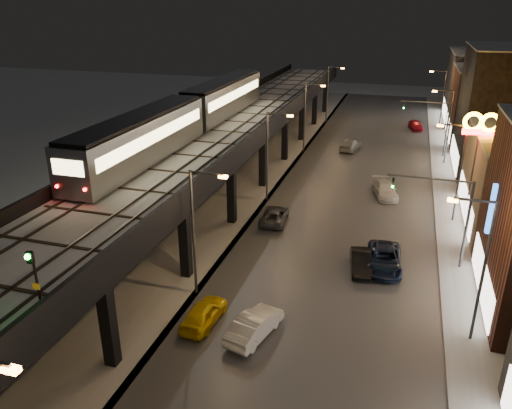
# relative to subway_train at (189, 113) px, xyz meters

# --- Properties ---
(road_surface) EXTENTS (17.00, 120.00, 0.06)m
(road_surface) POSITION_rel_subway_train_xyz_m (16.00, 4.56, -8.46)
(road_surface) COLOR #46474D
(road_surface) RESTS_ON ground
(sidewalk_right) EXTENTS (4.00, 120.00, 0.14)m
(sidewalk_right) POSITION_rel_subway_train_xyz_m (26.00, 4.56, -8.42)
(sidewalk_right) COLOR #9FA1A8
(sidewalk_right) RESTS_ON ground
(under_viaduct_pavement) EXTENTS (11.00, 120.00, 0.06)m
(under_viaduct_pavement) POSITION_rel_subway_train_xyz_m (2.50, 4.56, -8.46)
(under_viaduct_pavement) COLOR #9FA1A8
(under_viaduct_pavement) RESTS_ON ground
(elevated_viaduct) EXTENTS (9.00, 100.00, 6.30)m
(elevated_viaduct) POSITION_rel_subway_train_xyz_m (2.50, 1.40, -2.88)
(elevated_viaduct) COLOR black
(elevated_viaduct) RESTS_ON ground
(viaduct_trackbed) EXTENTS (8.40, 100.00, 0.32)m
(viaduct_trackbed) POSITION_rel_subway_train_xyz_m (2.49, 1.53, -2.11)
(viaduct_trackbed) COLOR #B2B7C1
(viaduct_trackbed) RESTS_ON elevated_viaduct
(viaduct_parapet_streetside) EXTENTS (0.30, 100.00, 1.10)m
(viaduct_parapet_streetside) POSITION_rel_subway_train_xyz_m (6.85, 1.56, -1.64)
(viaduct_parapet_streetside) COLOR black
(viaduct_parapet_streetside) RESTS_ON elevated_viaduct
(viaduct_parapet_far) EXTENTS (0.30, 100.00, 1.10)m
(viaduct_parapet_far) POSITION_rel_subway_train_xyz_m (-1.85, 1.56, -1.64)
(viaduct_parapet_far) COLOR black
(viaduct_parapet_far) RESTS_ON elevated_viaduct
(building_e) EXTENTS (12.20, 12.20, 10.16)m
(building_e) POSITION_rel_subway_train_xyz_m (32.49, 31.56, -3.42)
(building_e) COLOR #54291E
(building_e) RESTS_ON ground
(building_f) EXTENTS (12.20, 16.20, 11.16)m
(building_f) POSITION_rel_subway_train_xyz_m (32.49, 45.56, -2.92)
(building_f) COLOR #343437
(building_f) RESTS_ON ground
(streetlight_left_1) EXTENTS (2.57, 0.28, 9.00)m
(streetlight_left_1) POSITION_rel_subway_train_xyz_m (8.07, -17.44, -3.26)
(streetlight_left_1) COLOR #38383A
(streetlight_left_1) RESTS_ON ground
(streetlight_right_1) EXTENTS (2.56, 0.28, 9.00)m
(streetlight_right_1) POSITION_rel_subway_train_xyz_m (25.23, -17.44, -3.26)
(streetlight_right_1) COLOR #38383A
(streetlight_right_1) RESTS_ON ground
(streetlight_left_2) EXTENTS (2.57, 0.28, 9.00)m
(streetlight_left_2) POSITION_rel_subway_train_xyz_m (8.07, 0.56, -3.26)
(streetlight_left_2) COLOR #38383A
(streetlight_left_2) RESTS_ON ground
(streetlight_right_2) EXTENTS (2.56, 0.28, 9.00)m
(streetlight_right_2) POSITION_rel_subway_train_xyz_m (25.23, 0.56, -3.26)
(streetlight_right_2) COLOR #38383A
(streetlight_right_2) RESTS_ON ground
(streetlight_left_3) EXTENTS (2.57, 0.28, 9.00)m
(streetlight_left_3) POSITION_rel_subway_train_xyz_m (8.07, 18.56, -3.26)
(streetlight_left_3) COLOR #38383A
(streetlight_left_3) RESTS_ON ground
(streetlight_right_3) EXTENTS (2.56, 0.28, 9.00)m
(streetlight_right_3) POSITION_rel_subway_train_xyz_m (25.23, 18.56, -3.26)
(streetlight_right_3) COLOR #38383A
(streetlight_right_3) RESTS_ON ground
(streetlight_left_4) EXTENTS (2.57, 0.28, 9.00)m
(streetlight_left_4) POSITION_rel_subway_train_xyz_m (8.07, 36.56, -3.26)
(streetlight_left_4) COLOR #38383A
(streetlight_left_4) RESTS_ON ground
(streetlight_right_4) EXTENTS (2.56, 0.28, 9.00)m
(streetlight_right_4) POSITION_rel_subway_train_xyz_m (25.23, 36.56, -3.26)
(streetlight_right_4) COLOR #38383A
(streetlight_right_4) RESTS_ON ground
(traffic_light_rig_a) EXTENTS (6.10, 0.34, 7.00)m
(traffic_light_rig_a) POSITION_rel_subway_train_xyz_m (24.34, -8.44, -3.99)
(traffic_light_rig_a) COLOR #38383A
(traffic_light_rig_a) RESTS_ON ground
(traffic_light_rig_b) EXTENTS (6.10, 0.34, 7.00)m
(traffic_light_rig_b) POSITION_rel_subway_train_xyz_m (24.34, 21.56, -3.99)
(traffic_light_rig_b) COLOR #38383A
(traffic_light_rig_b) RESTS_ON ground
(subway_train) EXTENTS (3.15, 38.19, 3.77)m
(subway_train) POSITION_rel_subway_train_xyz_m (0.00, 0.00, 0.00)
(subway_train) COLOR gray
(subway_train) RESTS_ON viaduct_trackbed
(rail_signal) EXTENTS (0.33, 0.42, 2.85)m
(rail_signal) POSITION_rel_subway_train_xyz_m (6.40, -30.13, 0.14)
(rail_signal) COLOR black
(rail_signal) RESTS_ON viaduct_trackbed
(car_taxi) EXTENTS (1.95, 4.32, 1.44)m
(car_taxi) POSITION_rel_subway_train_xyz_m (9.65, -20.52, -7.77)
(car_taxi) COLOR yellow
(car_taxi) RESTS_ON ground
(car_near_white) EXTENTS (2.69, 4.88, 1.52)m
(car_near_white) POSITION_rel_subway_train_xyz_m (13.06, -20.84, -7.73)
(car_near_white) COLOR white
(car_near_white) RESTS_ON ground
(car_mid_silver) EXTENTS (2.57, 4.91, 1.32)m
(car_mid_silver) POSITION_rel_subway_train_xyz_m (9.93, -4.42, -7.83)
(car_mid_silver) COLOR #484A50
(car_mid_silver) RESTS_ON ground
(car_mid_dark) EXTENTS (2.79, 5.32, 1.47)m
(car_mid_dark) POSITION_rel_subway_train_xyz_m (13.61, 21.21, -7.76)
(car_mid_dark) COLOR #A0A0A0
(car_mid_dark) RESTS_ON ground
(car_onc_silver) EXTENTS (2.07, 4.31, 1.36)m
(car_onc_silver) POSITION_rel_subway_train_xyz_m (18.35, -11.02, -7.81)
(car_onc_silver) COLOR black
(car_onc_silver) RESTS_ON ground
(car_onc_dark) EXTENTS (2.85, 5.64, 1.53)m
(car_onc_dark) POSITION_rel_subway_train_xyz_m (19.99, -10.17, -7.73)
(car_onc_dark) COLOR black
(car_onc_dark) RESTS_ON ground
(car_onc_white) EXTENTS (3.27, 5.31, 1.44)m
(car_onc_white) POSITION_rel_subway_train_xyz_m (19.14, 5.06, -7.77)
(car_onc_white) COLOR silver
(car_onc_white) RESTS_ON ground
(car_onc_red) EXTENTS (2.55, 4.48, 1.44)m
(car_onc_red) POSITION_rel_subway_train_xyz_m (21.97, 35.47, -7.77)
(car_onc_red) COLOR maroon
(car_onc_red) RESTS_ON ground
(sign_mcdonalds) EXTENTS (3.02, 0.57, 10.16)m
(sign_mcdonalds) POSITION_rel_subway_train_xyz_m (26.50, 0.35, -0.21)
(sign_mcdonalds) COLOR #38383A
(sign_mcdonalds) RESTS_ON ground
(sign_carwash) EXTENTS (1.53, 0.35, 7.92)m
(sign_carwash) POSITION_rel_subway_train_xyz_m (27.00, -11.36, -2.94)
(sign_carwash) COLOR #38383A
(sign_carwash) RESTS_ON ground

